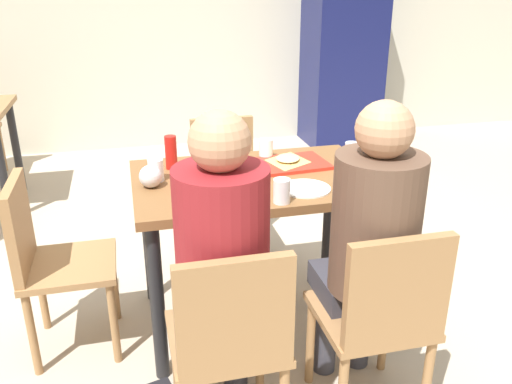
{
  "coord_description": "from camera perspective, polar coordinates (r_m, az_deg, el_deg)",
  "views": [
    {
      "loc": [
        -0.55,
        -2.22,
        1.62
      ],
      "look_at": [
        0.0,
        0.0,
        0.69
      ],
      "focal_mm": 37.33,
      "sensor_mm": 36.0,
      "label": 1
    }
  ],
  "objects": [
    {
      "name": "pizza_slice_b",
      "position": [
        2.6,
        3.43,
        3.52
      ],
      "size": [
        0.23,
        0.26,
        0.02
      ],
      "color": "#DBAD60",
      "rests_on": "tray_red_far"
    },
    {
      "name": "back_wall",
      "position": [
        5.45,
        -8.67,
        19.52
      ],
      "size": [
        10.0,
        0.1,
        2.8
      ],
      "primitive_type": "cube",
      "color": "beige",
      "rests_on": "ground_plane"
    },
    {
      "name": "pizza_slice_c",
      "position": [
        2.59,
        -4.91,
        3.19
      ],
      "size": [
        0.15,
        0.2,
        0.02
      ],
      "color": "#DBAD60",
      "rests_on": "paper_plate_center"
    },
    {
      "name": "drink_fridge",
      "position": [
        5.55,
        9.27,
        14.85
      ],
      "size": [
        0.7,
        0.6,
        1.9
      ],
      "primitive_type": "cube",
      "color": "#14194C",
      "rests_on": "ground_plane"
    },
    {
      "name": "chair_left_end",
      "position": [
        2.52,
        -21.4,
        -6.29
      ],
      "size": [
        0.4,
        0.4,
        0.84
      ],
      "color": "#9E7247",
      "rests_on": "ground_plane"
    },
    {
      "name": "tray_red_far",
      "position": [
        2.59,
        3.6,
        3.05
      ],
      "size": [
        0.38,
        0.29,
        0.02
      ],
      "primitive_type": "cube",
      "rotation": [
        0.0,
        0.0,
        0.08
      ],
      "color": "red",
      "rests_on": "main_table"
    },
    {
      "name": "plastic_cup_d",
      "position": [
        2.67,
        1.07,
        4.65
      ],
      "size": [
        0.07,
        0.07,
        0.1
      ],
      "primitive_type": "cylinder",
      "color": "white",
      "rests_on": "main_table"
    },
    {
      "name": "chair_far_side",
      "position": [
        3.24,
        -3.25,
        1.53
      ],
      "size": [
        0.4,
        0.4,
        0.84
      ],
      "color": "#9E7247",
      "rests_on": "ground_plane"
    },
    {
      "name": "soda_can",
      "position": [
        2.59,
        10.18,
        3.95
      ],
      "size": [
        0.07,
        0.07,
        0.12
      ],
      "primitive_type": "cylinder",
      "color": "#B7BCC6",
      "rests_on": "main_table"
    },
    {
      "name": "pizza_slice_a",
      "position": [
        2.27,
        -4.09,
        0.66
      ],
      "size": [
        0.21,
        0.17,
        0.02
      ],
      "color": "#DBAD60",
      "rests_on": "tray_red_near"
    },
    {
      "name": "paper_plate_near_edge",
      "position": [
        2.3,
        5.3,
        0.38
      ],
      "size": [
        0.22,
        0.22,
        0.01
      ],
      "primitive_type": "cylinder",
      "color": "white",
      "rests_on": "main_table"
    },
    {
      "name": "foil_bundle",
      "position": [
        2.34,
        -11.23,
        1.66
      ],
      "size": [
        0.1,
        0.1,
        0.1
      ],
      "primitive_type": "sphere",
      "color": "silver",
      "rests_on": "main_table"
    },
    {
      "name": "person_in_brown_jacket",
      "position": [
        2.01,
        12.11,
        -4.64
      ],
      "size": [
        0.32,
        0.42,
        1.25
      ],
      "color": "#383842",
      "rests_on": "ground_plane"
    },
    {
      "name": "plastic_cup_c",
      "position": [
        2.42,
        -10.68,
        2.31
      ],
      "size": [
        0.07,
        0.07,
        0.1
      ],
      "primitive_type": "cylinder",
      "color": "white",
      "rests_on": "main_table"
    },
    {
      "name": "tray_red_near",
      "position": [
        2.28,
        -3.98,
        0.33
      ],
      "size": [
        0.37,
        0.28,
        0.02
      ],
      "primitive_type": "cube",
      "rotation": [
        0.0,
        0.0,
        0.05
      ],
      "color": "red",
      "rests_on": "main_table"
    },
    {
      "name": "condiment_bottle",
      "position": [
        2.55,
        -9.09,
        4.21
      ],
      "size": [
        0.06,
        0.06,
        0.16
      ],
      "primitive_type": "cylinder",
      "color": "red",
      "rests_on": "main_table"
    },
    {
      "name": "chair_near_right",
      "position": [
        2.03,
        13.27,
        -12.57
      ],
      "size": [
        0.4,
        0.4,
        0.84
      ],
      "color": "#9E7247",
      "rests_on": "ground_plane"
    },
    {
      "name": "person_in_red",
      "position": [
        1.85,
        -3.79,
        -6.62
      ],
      "size": [
        0.32,
        0.42,
        1.25
      ],
      "color": "#383842",
      "rests_on": "ground_plane"
    },
    {
      "name": "plastic_cup_a",
      "position": [
        2.71,
        -2.21,
        4.89
      ],
      "size": [
        0.07,
        0.07,
        0.1
      ],
      "primitive_type": "cylinder",
      "color": "white",
      "rests_on": "main_table"
    },
    {
      "name": "main_table",
      "position": [
        2.48,
        0.0,
        -0.75
      ],
      "size": [
        1.12,
        0.75,
        0.77
      ],
      "color": "brown",
      "rests_on": "ground_plane"
    },
    {
      "name": "chair_near_left",
      "position": [
        1.87,
        -2.79,
        -15.27
      ],
      "size": [
        0.4,
        0.4,
        0.84
      ],
      "color": "#9E7247",
      "rests_on": "ground_plane"
    },
    {
      "name": "paper_plate_center",
      "position": [
        2.6,
        -4.7,
        2.98
      ],
      "size": [
        0.22,
        0.22,
        0.01
      ],
      "primitive_type": "cylinder",
      "color": "white",
      "rests_on": "main_table"
    },
    {
      "name": "plastic_cup_b",
      "position": [
        2.15,
        2.78,
        0.12
      ],
      "size": [
        0.07,
        0.07,
        0.1
      ],
      "primitive_type": "cylinder",
      "color": "white",
      "rests_on": "main_table"
    },
    {
      "name": "ground_plane",
      "position": [
        2.81,
        0.0,
        -13.42
      ],
      "size": [
        10.0,
        10.0,
        0.02
      ],
      "primitive_type": "cube",
      "color": "#B7A893"
    }
  ]
}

